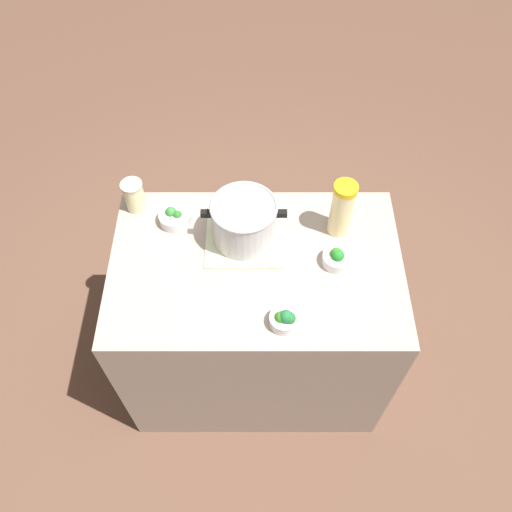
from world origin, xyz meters
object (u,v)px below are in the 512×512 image
(cooking_pot, at_px, (244,221))
(mason_jar, at_px, (134,196))
(broccoli_bowl_back, at_px, (285,319))
(broccoli_bowl_center, at_px, (175,217))
(broccoli_bowl_front, at_px, (337,258))
(lemonade_pitcher, at_px, (342,209))

(cooking_pot, bearing_deg, mason_jar, 160.52)
(broccoli_bowl_back, bearing_deg, mason_jar, 137.49)
(broccoli_bowl_center, distance_m, broccoli_bowl_back, 0.63)
(cooking_pot, height_order, broccoli_bowl_front, cooking_pot)
(cooking_pot, distance_m, mason_jar, 0.47)
(lemonade_pitcher, xyz_separation_m, broccoli_bowl_back, (-0.23, -0.42, -0.09))
(cooking_pot, bearing_deg, broccoli_bowl_center, 163.63)
(mason_jar, relative_size, broccoli_bowl_center, 1.05)
(broccoli_bowl_front, xyz_separation_m, broccoli_bowl_center, (-0.63, 0.20, -0.00))
(broccoli_bowl_front, relative_size, broccoli_bowl_back, 1.09)
(cooking_pot, xyz_separation_m, lemonade_pitcher, (0.37, 0.04, 0.02))
(broccoli_bowl_front, distance_m, broccoli_bowl_back, 0.34)
(broccoli_bowl_center, bearing_deg, lemonade_pitcher, -3.66)
(broccoli_bowl_back, bearing_deg, broccoli_bowl_front, 51.87)
(cooking_pot, relative_size, broccoli_bowl_center, 2.47)
(broccoli_bowl_front, bearing_deg, lemonade_pitcher, 82.83)
(mason_jar, height_order, broccoli_bowl_front, mason_jar)
(mason_jar, xyz_separation_m, broccoli_bowl_center, (0.17, -0.08, -0.04))
(lemonade_pitcher, xyz_separation_m, mason_jar, (-0.82, 0.12, -0.06))
(cooking_pot, xyz_separation_m, broccoli_bowl_back, (0.15, -0.38, -0.07))
(lemonade_pitcher, height_order, mason_jar, lemonade_pitcher)
(lemonade_pitcher, relative_size, broccoli_bowl_back, 2.43)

